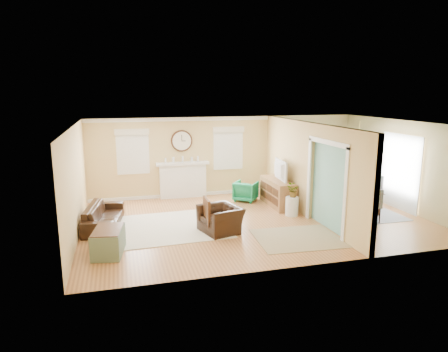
{
  "coord_description": "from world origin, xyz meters",
  "views": [
    {
      "loc": [
        -3.47,
        -9.73,
        3.39
      ],
      "look_at": [
        -0.8,
        0.3,
        1.2
      ],
      "focal_mm": 32.0,
      "sensor_mm": 36.0,
      "label": 1
    }
  ],
  "objects_px": {
    "sofa": "(104,216)",
    "credenza": "(277,193)",
    "eames_chair": "(221,219)",
    "green_chair": "(246,191)",
    "dining_table": "(349,199)"
  },
  "relations": [
    {
      "from": "sofa",
      "to": "dining_table",
      "type": "distance_m",
      "value": 6.91
    },
    {
      "from": "sofa",
      "to": "dining_table",
      "type": "height_order",
      "value": "dining_table"
    },
    {
      "from": "eames_chair",
      "to": "green_chair",
      "type": "height_order",
      "value": "eames_chair"
    },
    {
      "from": "credenza",
      "to": "eames_chair",
      "type": "bearing_deg",
      "value": -141.0
    },
    {
      "from": "dining_table",
      "to": "sofa",
      "type": "bearing_deg",
      "value": 78.14
    },
    {
      "from": "credenza",
      "to": "dining_table",
      "type": "distance_m",
      "value": 2.09
    },
    {
      "from": "green_chair",
      "to": "dining_table",
      "type": "bearing_deg",
      "value": -175.64
    },
    {
      "from": "sofa",
      "to": "credenza",
      "type": "distance_m",
      "value": 5.09
    },
    {
      "from": "green_chair",
      "to": "credenza",
      "type": "relative_size",
      "value": 0.42
    },
    {
      "from": "sofa",
      "to": "eames_chair",
      "type": "relative_size",
      "value": 1.99
    },
    {
      "from": "green_chair",
      "to": "sofa",
      "type": "bearing_deg",
      "value": 56.31
    },
    {
      "from": "sofa",
      "to": "green_chair",
      "type": "distance_m",
      "value": 4.52
    },
    {
      "from": "eames_chair",
      "to": "green_chair",
      "type": "bearing_deg",
      "value": 133.85
    },
    {
      "from": "eames_chair",
      "to": "dining_table",
      "type": "distance_m",
      "value": 4.2
    },
    {
      "from": "eames_chair",
      "to": "dining_table",
      "type": "relative_size",
      "value": 0.55
    }
  ]
}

